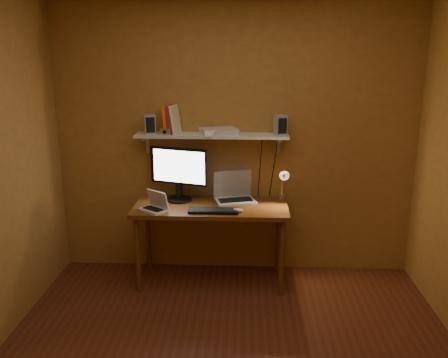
{
  "coord_description": "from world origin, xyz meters",
  "views": [
    {
      "loc": [
        0.1,
        -2.81,
        2.13
      ],
      "look_at": [
        -0.09,
        1.18,
        1.03
      ],
      "focal_mm": 38.0,
      "sensor_mm": 36.0,
      "label": 1
    }
  ],
  "objects_px": {
    "netbook": "(155,205)",
    "mouse": "(238,210)",
    "laptop": "(234,193)",
    "speaker_right": "(280,125)",
    "shelf_camera": "(165,132)",
    "keyboard": "(214,211)",
    "desk_lamp": "(283,181)",
    "monitor": "(179,171)",
    "wall_shelf": "(212,136)",
    "router": "(219,131)",
    "speaker_left": "(150,124)",
    "desk": "(211,214)"
  },
  "relations": [
    {
      "from": "netbook",
      "to": "mouse",
      "type": "height_order",
      "value": "netbook"
    },
    {
      "from": "netbook",
      "to": "laptop",
      "type": "bearing_deg",
      "value": 61.4
    },
    {
      "from": "speaker_right",
      "to": "shelf_camera",
      "type": "xyz_separation_m",
      "value": [
        -1.04,
        -0.05,
        -0.06
      ]
    },
    {
      "from": "keyboard",
      "to": "speaker_right",
      "type": "height_order",
      "value": "speaker_right"
    },
    {
      "from": "desk_lamp",
      "to": "shelf_camera",
      "type": "bearing_deg",
      "value": 179.6
    },
    {
      "from": "monitor",
      "to": "netbook",
      "type": "height_order",
      "value": "monitor"
    },
    {
      "from": "wall_shelf",
      "to": "router",
      "type": "relative_size",
      "value": 4.33
    },
    {
      "from": "wall_shelf",
      "to": "speaker_left",
      "type": "height_order",
      "value": "speaker_left"
    },
    {
      "from": "speaker_left",
      "to": "speaker_right",
      "type": "relative_size",
      "value": 1.0
    },
    {
      "from": "laptop",
      "to": "wall_shelf",
      "type": "bearing_deg",
      "value": 155.01
    },
    {
      "from": "router",
      "to": "speaker_left",
      "type": "bearing_deg",
      "value": -178.79
    },
    {
      "from": "mouse",
      "to": "desk_lamp",
      "type": "xyz_separation_m",
      "value": [
        0.41,
        0.3,
        0.19
      ]
    },
    {
      "from": "wall_shelf",
      "to": "keyboard",
      "type": "bearing_deg",
      "value": -84.29
    },
    {
      "from": "wall_shelf",
      "to": "speaker_right",
      "type": "distance_m",
      "value": 0.63
    },
    {
      "from": "desk",
      "to": "shelf_camera",
      "type": "bearing_deg",
      "value": 162.32
    },
    {
      "from": "wall_shelf",
      "to": "router",
      "type": "distance_m",
      "value": 0.08
    },
    {
      "from": "desk",
      "to": "netbook",
      "type": "relative_size",
      "value": 4.93
    },
    {
      "from": "monitor",
      "to": "speaker_right",
      "type": "height_order",
      "value": "speaker_right"
    },
    {
      "from": "router",
      "to": "mouse",
      "type": "bearing_deg",
      "value": -63.28
    },
    {
      "from": "laptop",
      "to": "netbook",
      "type": "xyz_separation_m",
      "value": [
        -0.69,
        -0.32,
        -0.02
      ]
    },
    {
      "from": "speaker_left",
      "to": "router",
      "type": "xyz_separation_m",
      "value": [
        0.63,
        0.01,
        -0.06
      ]
    },
    {
      "from": "desk",
      "to": "speaker_left",
      "type": "relative_size",
      "value": 7.89
    },
    {
      "from": "laptop",
      "to": "speaker_left",
      "type": "xyz_separation_m",
      "value": [
        -0.77,
        0.02,
        0.64
      ]
    },
    {
      "from": "mouse",
      "to": "desk_lamp",
      "type": "height_order",
      "value": "desk_lamp"
    },
    {
      "from": "keyboard",
      "to": "shelf_camera",
      "type": "xyz_separation_m",
      "value": [
        -0.46,
        0.31,
        0.64
      ]
    },
    {
      "from": "laptop",
      "to": "netbook",
      "type": "height_order",
      "value": "laptop"
    },
    {
      "from": "keyboard",
      "to": "mouse",
      "type": "height_order",
      "value": "mouse"
    },
    {
      "from": "laptop",
      "to": "shelf_camera",
      "type": "xyz_separation_m",
      "value": [
        -0.63,
        -0.03,
        0.58
      ]
    },
    {
      "from": "wall_shelf",
      "to": "keyboard",
      "type": "xyz_separation_m",
      "value": [
        0.04,
        -0.37,
        -0.6
      ]
    },
    {
      "from": "router",
      "to": "laptop",
      "type": "bearing_deg",
      "value": -12.92
    },
    {
      "from": "laptop",
      "to": "netbook",
      "type": "bearing_deg",
      "value": -171.09
    },
    {
      "from": "mouse",
      "to": "speaker_left",
      "type": "height_order",
      "value": "speaker_left"
    },
    {
      "from": "monitor",
      "to": "router",
      "type": "bearing_deg",
      "value": 25.89
    },
    {
      "from": "router",
      "to": "speaker_right",
      "type": "bearing_deg",
      "value": -1.48
    },
    {
      "from": "keyboard",
      "to": "mouse",
      "type": "xyz_separation_m",
      "value": [
        0.21,
        0.0,
        0.01
      ]
    },
    {
      "from": "netbook",
      "to": "router",
      "type": "relative_size",
      "value": 0.88
    },
    {
      "from": "wall_shelf",
      "to": "laptop",
      "type": "xyz_separation_m",
      "value": [
        0.21,
        -0.03,
        -0.54
      ]
    },
    {
      "from": "desk_lamp",
      "to": "speaker_left",
      "type": "relative_size",
      "value": 2.11
    },
    {
      "from": "speaker_left",
      "to": "desk_lamp",
      "type": "bearing_deg",
      "value": -19.23
    },
    {
      "from": "wall_shelf",
      "to": "speaker_right",
      "type": "height_order",
      "value": "speaker_right"
    },
    {
      "from": "laptop",
      "to": "shelf_camera",
      "type": "bearing_deg",
      "value": 166.69
    },
    {
      "from": "netbook",
      "to": "shelf_camera",
      "type": "distance_m",
      "value": 0.67
    },
    {
      "from": "monitor",
      "to": "router",
      "type": "xyz_separation_m",
      "value": [
        0.37,
        0.06,
        0.37
      ]
    },
    {
      "from": "desk_lamp",
      "to": "speaker_left",
      "type": "xyz_separation_m",
      "value": [
        -1.23,
        0.05,
        0.5
      ]
    },
    {
      "from": "keyboard",
      "to": "monitor",
      "type": "bearing_deg",
      "value": 139.36
    },
    {
      "from": "mouse",
      "to": "speaker_left",
      "type": "distance_m",
      "value": 1.13
    },
    {
      "from": "wall_shelf",
      "to": "speaker_right",
      "type": "bearing_deg",
      "value": -1.4
    },
    {
      "from": "mouse",
      "to": "router",
      "type": "relative_size",
      "value": 0.3
    },
    {
      "from": "netbook",
      "to": "keyboard",
      "type": "relative_size",
      "value": 0.65
    },
    {
      "from": "speaker_left",
      "to": "router",
      "type": "distance_m",
      "value": 0.63
    }
  ]
}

